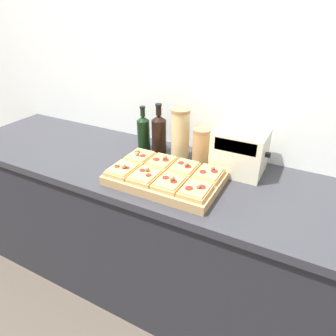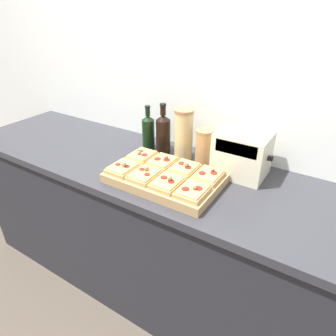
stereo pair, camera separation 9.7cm
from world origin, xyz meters
TOP-DOWN VIEW (x-y plane):
  - ground_plane at (0.00, 0.00)m, footprint 12.00×12.00m
  - wall_back at (0.00, 0.67)m, footprint 6.00×0.06m
  - kitchen_counter at (0.00, 0.32)m, footprint 2.63×0.67m
  - cutting_board at (0.05, 0.21)m, footprint 0.53×0.33m
  - pizza_slice_back_left at (-0.14, 0.29)m, footprint 0.12×0.15m
  - pizza_slice_back_midleft at (-0.01, 0.29)m, footprint 0.12×0.15m
  - pizza_slice_back_midright at (0.12, 0.29)m, footprint 0.12×0.15m
  - pizza_slice_back_right at (0.25, 0.29)m, footprint 0.12×0.15m
  - pizza_slice_front_left at (-0.14, 0.13)m, footprint 0.12×0.15m
  - pizza_slice_front_midleft at (-0.01, 0.13)m, footprint 0.12×0.15m
  - pizza_slice_front_midright at (0.12, 0.13)m, footprint 0.12×0.15m
  - pizza_slice_front_right at (0.25, 0.13)m, footprint 0.12×0.15m
  - olive_oil_bottle at (-0.23, 0.49)m, footprint 0.07×0.07m
  - wine_bottle at (-0.13, 0.49)m, footprint 0.08×0.08m
  - grain_jar_tall at (-0.00, 0.49)m, footprint 0.10×0.10m
  - grain_jar_short at (0.12, 0.49)m, footprint 0.09×0.09m
  - toaster_oven at (0.33, 0.49)m, footprint 0.27×0.21m

SIDE VIEW (x-z plane):
  - ground_plane at x=0.00m, z-range 0.00..0.00m
  - kitchen_counter at x=0.00m, z-range 0.00..0.90m
  - cutting_board at x=0.05m, z-range 0.90..0.94m
  - pizza_slice_back_right at x=0.25m, z-range 0.93..0.98m
  - pizza_slice_front_right at x=0.25m, z-range 0.93..0.98m
  - pizza_slice_back_left at x=-0.14m, z-range 0.93..0.98m
  - pizza_slice_front_midleft at x=-0.01m, z-range 0.93..0.98m
  - pizza_slice_back_midleft at x=-0.01m, z-range 0.93..0.98m
  - pizza_slice_front_midright at x=0.12m, z-range 0.93..0.98m
  - pizza_slice_front_left at x=-0.14m, z-range 0.93..0.98m
  - pizza_slice_back_midright at x=0.12m, z-range 0.93..0.98m
  - grain_jar_short at x=0.12m, z-range 0.90..1.09m
  - olive_oil_bottle at x=-0.23m, z-range 0.88..1.14m
  - toaster_oven at x=0.33m, z-range 0.90..1.12m
  - wine_bottle at x=-0.13m, z-range 0.87..1.16m
  - grain_jar_tall at x=0.00m, z-range 0.90..1.18m
  - wall_back at x=0.00m, z-range 0.00..2.50m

